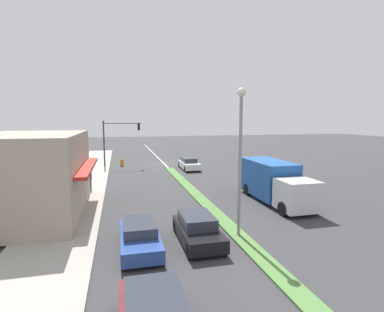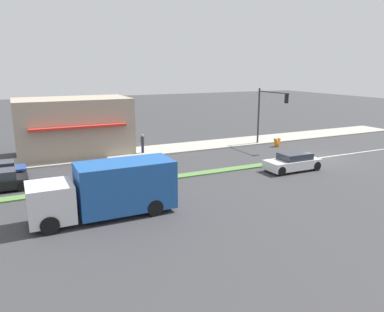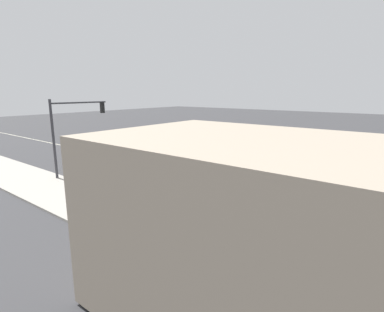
% 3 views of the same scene
% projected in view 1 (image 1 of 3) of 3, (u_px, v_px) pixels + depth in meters
% --- Properties ---
extents(ground_plane, '(160.00, 160.00, 0.00)m').
position_uv_depth(ground_plane, '(199.00, 198.00, 22.62)').
color(ground_plane, '#38383A').
extents(sidewalk_right, '(4.00, 73.00, 0.12)m').
position_uv_depth(sidewalk_right, '(72.00, 208.00, 20.00)').
color(sidewalk_right, '#A8A399').
rests_on(sidewalk_right, ground).
extents(median_strip, '(0.90, 46.00, 0.10)m').
position_uv_depth(median_strip, '(250.00, 247.00, 13.94)').
color(median_strip, '#568442').
rests_on(median_strip, ground).
extents(lane_marking_center, '(0.16, 60.00, 0.01)m').
position_uv_depth(lane_marking_center, '(164.00, 164.00, 39.96)').
color(lane_marking_center, beige).
rests_on(lane_marking_center, ground).
extents(building_corner_store, '(6.47, 9.84, 4.97)m').
position_uv_depth(building_corner_store, '(32.00, 174.00, 18.31)').
color(building_corner_store, tan).
rests_on(building_corner_store, sidewalk_right).
extents(traffic_signal_main, '(4.59, 0.34, 5.60)m').
position_uv_depth(traffic_signal_main, '(116.00, 136.00, 36.49)').
color(traffic_signal_main, '#333338').
rests_on(traffic_signal_main, sidewalk_right).
extents(street_lamp, '(0.44, 0.44, 7.37)m').
position_uv_depth(street_lamp, '(240.00, 143.00, 14.69)').
color(street_lamp, gray).
rests_on(street_lamp, median_strip).
extents(pedestrian, '(0.34, 0.34, 1.71)m').
position_uv_depth(pedestrian, '(90.00, 179.00, 24.53)').
color(pedestrian, '#282D42').
rests_on(pedestrian, sidewalk_right).
extents(warning_aframe_sign, '(0.45, 0.53, 0.84)m').
position_uv_depth(warning_aframe_sign, '(122.00, 163.00, 37.93)').
color(warning_aframe_sign, orange).
rests_on(warning_aframe_sign, ground).
extents(delivery_truck, '(2.44, 7.50, 2.87)m').
position_uv_depth(delivery_truck, '(274.00, 182.00, 21.60)').
color(delivery_truck, silver).
rests_on(delivery_truck, ground).
extents(coupe_blue, '(1.75, 4.22, 1.26)m').
position_uv_depth(coupe_blue, '(140.00, 236.00, 13.77)').
color(coupe_blue, '#284793').
rests_on(coupe_blue, ground).
extents(van_white, '(1.85, 4.33, 1.37)m').
position_uv_depth(van_white, '(189.00, 164.00, 35.34)').
color(van_white, silver).
rests_on(van_white, ground).
extents(suv_black, '(1.80, 4.00, 1.33)m').
position_uv_depth(suv_black, '(198.00, 229.00, 14.56)').
color(suv_black, black).
rests_on(suv_black, ground).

